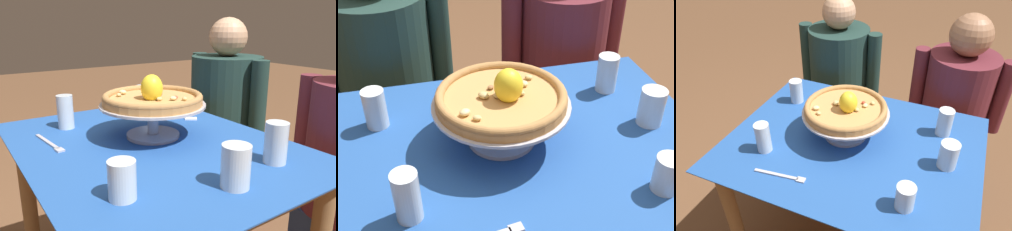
{
  "view_description": "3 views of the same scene",
  "coord_description": "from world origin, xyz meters",
  "views": [
    {
      "loc": [
        0.92,
        -0.54,
        1.12
      ],
      "look_at": [
        -0.04,
        0.1,
        0.79
      ],
      "focal_mm": 36.18,
      "sensor_mm": 36.0,
      "label": 1
    },
    {
      "loc": [
        -0.28,
        -0.89,
        1.47
      ],
      "look_at": [
        -0.03,
        0.09,
        0.76
      ],
      "focal_mm": 46.71,
      "sensor_mm": 36.0,
      "label": 2
    },
    {
      "loc": [
        0.37,
        -0.96,
        1.59
      ],
      "look_at": [
        -0.07,
        0.07,
        0.8
      ],
      "focal_mm": 33.81,
      "sensor_mm": 36.0,
      "label": 3
    }
  ],
  "objects": [
    {
      "name": "dining_table",
      "position": [
        0.0,
        0.0,
        0.6
      ],
      "size": [
        1.05,
        0.81,
        0.72
      ],
      "color": "olive",
      "rests_on": "ground"
    },
    {
      "name": "pizza_stand",
      "position": [
        -0.05,
        0.04,
        0.81
      ],
      "size": [
        0.37,
        0.37,
        0.12
      ],
      "color": "#B7B7C1",
      "rests_on": "dining_table"
    },
    {
      "name": "pizza",
      "position": [
        -0.05,
        0.04,
        0.86
      ],
      "size": [
        0.34,
        0.34,
        0.1
      ],
      "color": "tan",
      "rests_on": "pizza_stand"
    },
    {
      "name": "water_glass_back_left",
      "position": [
        -0.38,
        0.19,
        0.77
      ],
      "size": [
        0.06,
        0.06,
        0.12
      ],
      "color": "silver",
      "rests_on": "dining_table"
    },
    {
      "name": "water_glass_front_left",
      "position": [
        -0.32,
        -0.18,
        0.78
      ],
      "size": [
        0.06,
        0.06,
        0.13
      ],
      "color": "silver",
      "rests_on": "dining_table"
    },
    {
      "name": "water_glass_back_right",
      "position": [
        0.34,
        0.21,
        0.77
      ],
      "size": [
        0.07,
        0.07,
        0.12
      ],
      "color": "silver",
      "rests_on": "dining_table"
    },
    {
      "name": "water_glass_front_right",
      "position": [
        0.28,
        -0.24,
        0.76
      ],
      "size": [
        0.07,
        0.07,
        0.09
      ],
      "color": "silver",
      "rests_on": "dining_table"
    },
    {
      "name": "water_glass_side_right",
      "position": [
        0.38,
        0.01,
        0.77
      ],
      "size": [
        0.07,
        0.07,
        0.11
      ],
      "color": "silver",
      "rests_on": "dining_table"
    },
    {
      "name": "dinner_fork",
      "position": [
        -0.17,
        -0.28,
        0.73
      ],
      "size": [
        0.2,
        0.04,
        0.01
      ],
      "color": "#B7B7C1",
      "rests_on": "dining_table"
    },
    {
      "name": "sugar_packet",
      "position": [
        -0.15,
        0.28,
        0.72
      ],
      "size": [
        0.06,
        0.06,
        0.0
      ],
      "primitive_type": "cube",
      "rotation": [
        0.0,
        0.0,
        0.96
      ],
      "color": "white",
      "rests_on": "dining_table"
    },
    {
      "name": "diner_left",
      "position": [
        -0.36,
        0.68,
        0.56
      ],
      "size": [
        0.52,
        0.37,
        1.13
      ],
      "color": "maroon",
      "rests_on": "ground"
    },
    {
      "name": "diner_right",
      "position": [
        0.36,
        0.65,
        0.55
      ],
      "size": [
        0.52,
        0.36,
        1.12
      ],
      "color": "navy",
      "rests_on": "ground"
    }
  ]
}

